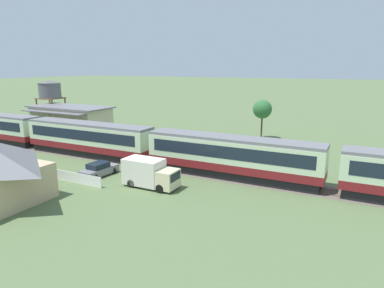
# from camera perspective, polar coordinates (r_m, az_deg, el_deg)

# --- Properties ---
(ground_plane) EXTENTS (600.00, 600.00, 0.00)m
(ground_plane) POSITION_cam_1_polar(r_m,az_deg,el_deg) (34.17, 14.50, -6.64)
(ground_plane) COLOR #566B42
(passenger_train) EXTENTS (76.20, 3.06, 4.23)m
(passenger_train) POSITION_cam_1_polar(r_m,az_deg,el_deg) (39.07, -6.32, -0.27)
(passenger_train) COLOR maroon
(passenger_train) RESTS_ON ground_plane
(railway_track) EXTENTS (134.39, 3.60, 0.04)m
(railway_track) POSITION_cam_1_polar(r_m,az_deg,el_deg) (36.32, 3.50, -5.06)
(railway_track) COLOR #665B51
(railway_track) RESTS_ON ground_plane
(station_building) EXTENTS (14.63, 7.72, 4.55)m
(station_building) POSITION_cam_1_polar(r_m,az_deg,el_deg) (61.95, -19.55, 3.89)
(station_building) COLOR beige
(station_building) RESTS_ON ground_plane
(water_tower) EXTENTS (4.16, 4.16, 8.62)m
(water_tower) POSITION_cam_1_polar(r_m,az_deg,el_deg) (69.47, -22.62, 8.29)
(water_tower) COLOR brown
(water_tower) RESTS_ON ground_plane
(parked_car_grey) EXTENTS (2.32, 4.25, 1.42)m
(parked_car_grey) POSITION_cam_1_polar(r_m,az_deg,el_deg) (36.93, -15.23, -4.13)
(parked_car_grey) COLOR gray
(parked_car_grey) RESTS_ON ground_plane
(delivery_truck_cream) EXTENTS (5.31, 2.20, 2.65)m
(delivery_truck_cream) POSITION_cam_1_polar(r_m,az_deg,el_deg) (32.52, -7.14, -4.85)
(delivery_truck_cream) COLOR beige
(delivery_truck_cream) RESTS_ON ground_plane
(yard_tree_0) EXTENTS (2.92, 2.92, 6.12)m
(yard_tree_0) POSITION_cam_1_polar(r_m,az_deg,el_deg) (54.27, 11.65, 5.68)
(yard_tree_0) COLOR #4C3823
(yard_tree_0) RESTS_ON ground_plane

